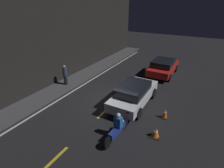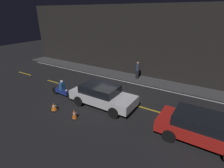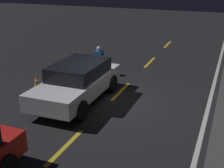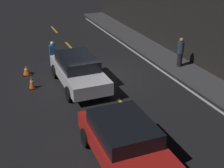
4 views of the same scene
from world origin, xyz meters
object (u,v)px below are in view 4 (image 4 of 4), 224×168
object	(u,v)px
taxi_red	(125,141)
traffic_cone_near	(27,70)
traffic_cone_mid	(32,83)
pedestrian	(180,52)
sedan_white	(78,70)
motorcycle	(53,55)

from	to	relation	value
taxi_red	traffic_cone_near	world-z (taller)	taxi_red
traffic_cone_near	taxi_red	bearing A→B (deg)	12.44
traffic_cone_near	traffic_cone_mid	bearing A→B (deg)	-0.51
pedestrian	traffic_cone_near	bearing A→B (deg)	-105.80
sedan_white	traffic_cone_near	world-z (taller)	sedan_white
sedan_white	pedestrian	distance (m)	5.72
sedan_white	pedestrian	bearing A→B (deg)	90.62
traffic_cone_near	traffic_cone_mid	size ratio (longest dim) A/B	0.83
traffic_cone_mid	traffic_cone_near	bearing A→B (deg)	179.49
sedan_white	taxi_red	bearing A→B (deg)	-2.65
sedan_white	traffic_cone_mid	world-z (taller)	sedan_white
traffic_cone_mid	motorcycle	bearing A→B (deg)	149.08
motorcycle	traffic_cone_near	distance (m)	1.91
traffic_cone_mid	pedestrian	world-z (taller)	pedestrian
traffic_cone_mid	pedestrian	distance (m)	7.89
motorcycle	traffic_cone_mid	bearing A→B (deg)	-27.15
taxi_red	traffic_cone_near	distance (m)	8.47
motorcycle	traffic_cone_mid	size ratio (longest dim) A/B	3.56
taxi_red	pedestrian	bearing A→B (deg)	135.77
taxi_red	traffic_cone_near	xyz separation A→B (m)	(-8.26, -1.82, -0.50)
traffic_cone_near	pedestrian	world-z (taller)	pedestrian
traffic_cone_near	pedestrian	bearing A→B (deg)	74.20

